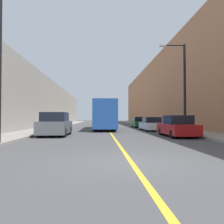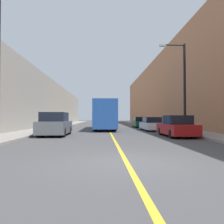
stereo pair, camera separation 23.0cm
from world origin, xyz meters
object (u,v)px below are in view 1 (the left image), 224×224
object	(u,v)px
parked_suv_left	(55,125)
street_lamp_left	(3,55)
car_right_mid	(151,124)
street_lamp_right	(183,82)
car_right_near	(177,127)
bus	(104,115)
car_right_far	(139,123)

from	to	relation	value
parked_suv_left	street_lamp_left	xyz separation A→B (m)	(-1.50, -5.79, 3.77)
parked_suv_left	car_right_mid	bearing A→B (deg)	33.68
car_right_mid	street_lamp_right	xyz separation A→B (m)	(1.41, -5.29, 3.68)
car_right_near	car_right_mid	xyz separation A→B (m)	(-0.23, 7.16, -0.04)
street_lamp_right	car_right_mid	bearing A→B (deg)	104.91
bus	car_right_near	distance (m)	11.31
parked_suv_left	bus	bearing A→B (deg)	65.83
street_lamp_right	car_right_far	bearing A→B (deg)	95.99
street_lamp_left	street_lamp_right	distance (m)	13.47
car_right_near	street_lamp_right	distance (m)	4.25
parked_suv_left	car_right_far	world-z (taller)	parked_suv_left
car_right_far	parked_suv_left	bearing A→B (deg)	-123.82
car_right_near	car_right_mid	size ratio (longest dim) A/B	0.95
street_lamp_left	bus	bearing A→B (deg)	69.54
car_right_mid	car_right_far	bearing A→B (deg)	89.47
bus	parked_suv_left	world-z (taller)	bus
bus	car_right_mid	size ratio (longest dim) A/B	2.37
parked_suv_left	car_right_far	bearing A→B (deg)	56.18
bus	car_right_mid	bearing A→B (deg)	-29.58
car_right_mid	street_lamp_right	bearing A→B (deg)	-75.09
car_right_far	street_lamp_left	xyz separation A→B (m)	(-10.48, -19.21, 3.94)
parked_suv_left	street_lamp_right	world-z (taller)	street_lamp_right
bus	street_lamp_right	bearing A→B (deg)	-51.78
bus	street_lamp_left	xyz separation A→B (m)	(-5.43, -14.56, 2.89)
car_right_near	car_right_mid	distance (m)	7.16
street_lamp_left	street_lamp_right	size ratio (longest dim) A/B	1.07
car_right_near	street_lamp_right	size ratio (longest dim) A/B	0.60
car_right_mid	street_lamp_left	distance (m)	16.18
street_lamp_left	street_lamp_right	xyz separation A→B (m)	(11.82, 6.45, -0.27)
parked_suv_left	street_lamp_right	distance (m)	10.92
car_right_far	bus	bearing A→B (deg)	-137.40
bus	car_right_far	world-z (taller)	bus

